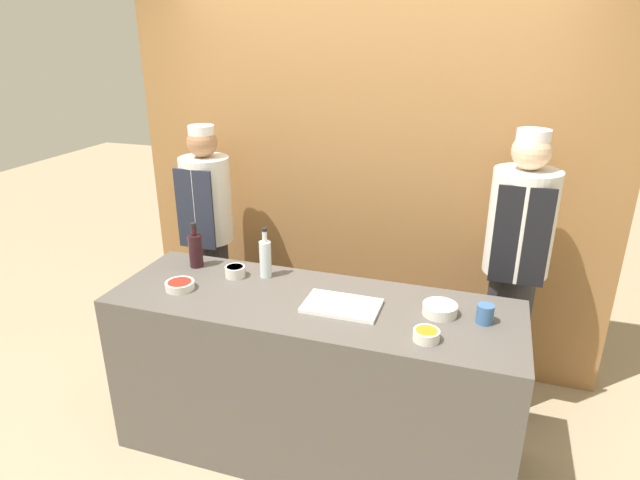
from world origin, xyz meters
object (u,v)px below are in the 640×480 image
bottle_wine (196,250)px  cutting_board (342,306)px  sauce_bowl_white (440,309)px  sauce_bowl_orange (426,335)px  bottle_clear (265,258)px  sauce_bowl_red (180,285)px  cup_blue (485,314)px  chef_left (209,236)px  chef_right (514,269)px  sauce_bowl_purple (235,271)px

bottle_wine → cutting_board: bearing=-13.0°
sauce_bowl_white → cutting_board: 0.47m
sauce_bowl_white → sauce_bowl_orange: 0.25m
sauce_bowl_white → bottle_clear: size_ratio=0.58×
sauce_bowl_red → sauce_bowl_white: 1.35m
sauce_bowl_white → cutting_board: sauce_bowl_white is taller
cutting_board → sauce_bowl_red: bearing=-175.4°
sauce_bowl_orange → cutting_board: bearing=158.8°
sauce_bowl_white → sauce_bowl_orange: (-0.03, -0.25, -0.00)m
cutting_board → bottle_wine: (-0.94, 0.22, 0.09)m
sauce_bowl_red → bottle_clear: bottle_clear is taller
sauce_bowl_red → cup_blue: bearing=5.2°
sauce_bowl_orange → bottle_clear: bearing=157.7°
bottle_wine → chef_left: bearing=112.0°
sauce_bowl_orange → chef_right: size_ratio=0.07×
chef_left → chef_right: 1.96m
sauce_bowl_orange → bottle_wine: (-1.37, 0.39, 0.08)m
bottle_wine → chef_right: size_ratio=0.15×
sauce_bowl_white → cup_blue: cup_blue is taller
chef_right → sauce_bowl_red: bearing=-154.6°
sauce_bowl_red → sauce_bowl_white: sauce_bowl_white is taller
sauce_bowl_purple → bottle_clear: bottle_clear is taller
cutting_board → cup_blue: (0.67, 0.07, 0.04)m
sauce_bowl_white → bottle_wine: (-1.40, 0.13, 0.07)m
chef_left → sauce_bowl_white: bearing=-21.9°
bottle_clear → cup_blue: bottle_clear is taller
sauce_bowl_orange → sauce_bowl_purple: bearing=163.3°
sauce_bowl_white → bottle_wine: 1.41m
sauce_bowl_orange → bottle_clear: (-0.94, 0.38, 0.08)m
cutting_board → sauce_bowl_orange: bearing=-21.2°
sauce_bowl_white → bottle_clear: (-0.97, 0.13, 0.08)m
sauce_bowl_orange → cutting_board: size_ratio=0.32×
sauce_bowl_purple → bottle_wine: size_ratio=0.42×
cup_blue → bottle_clear: bearing=172.9°
bottle_clear → chef_left: size_ratio=0.17×
sauce_bowl_orange → cutting_board: sauce_bowl_orange is taller
sauce_bowl_orange → chef_right: 0.98m
sauce_bowl_purple → bottle_clear: size_ratio=0.39×
cup_blue → chef_right: size_ratio=0.05×
sauce_bowl_purple → cup_blue: (1.34, -0.09, 0.01)m
bottle_wine → sauce_bowl_red: bearing=-77.0°
cup_blue → chef_right: bearing=78.0°
chef_right → bottle_wine: bearing=-163.6°
chef_left → cutting_board: bearing=-32.5°
cutting_board → chef_left: 1.36m
bottle_clear → chef_right: bearing=21.4°
sauce_bowl_purple → bottle_wine: 0.29m
sauce_bowl_white → sauce_bowl_purple: sauce_bowl_purple is taller
sauce_bowl_red → cup_blue: 1.55m
sauce_bowl_red → sauce_bowl_purple: 0.31m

